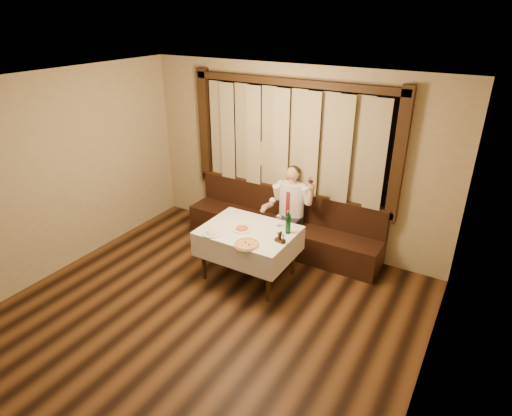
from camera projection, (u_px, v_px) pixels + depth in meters
The scene contains 10 objects.
room at pixel (216, 198), 4.97m from camera, with size 5.01×6.01×2.81m.
banquette at pixel (282, 228), 6.84m from camera, with size 3.20×0.61×0.94m.
dining_table at pixel (249, 236), 5.90m from camera, with size 1.27×0.97×0.76m.
pizza at pixel (247, 244), 5.45m from camera, with size 0.33×0.33×0.04m.
pasta_red at pixel (242, 227), 5.83m from camera, with size 0.27×0.27×0.09m.
pasta_cream at pixel (212, 231), 5.72m from camera, with size 0.27×0.27×0.09m.
green_bottle at pixel (288, 224), 5.70m from camera, with size 0.07×0.07×0.33m.
table_wine_glass at pixel (279, 218), 5.89m from camera, with size 0.07×0.07×0.18m.
cruet_caddy at pixel (280, 238), 5.52m from camera, with size 0.14×0.09×0.15m.
seated_man at pixel (290, 204), 6.48m from camera, with size 0.75×0.56×1.39m.
Camera 1 is at (2.71, -2.70, 3.51)m, focal length 30.00 mm.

